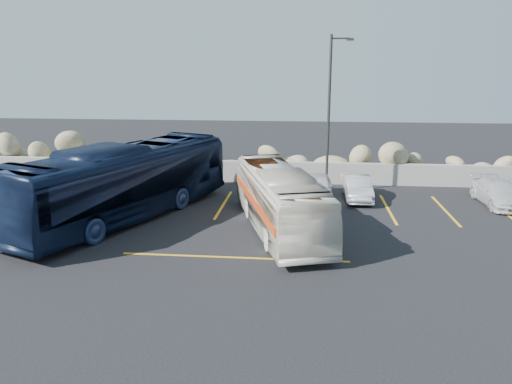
# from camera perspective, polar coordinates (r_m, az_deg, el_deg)

# --- Properties ---
(ground) EXTENTS (90.00, 90.00, 0.00)m
(ground) POSITION_cam_1_polar(r_m,az_deg,el_deg) (17.29, 0.72, -7.87)
(ground) COLOR black
(ground) RESTS_ON ground
(seawall) EXTENTS (60.00, 0.40, 1.20)m
(seawall) POSITION_cam_1_polar(r_m,az_deg,el_deg) (28.61, 2.84, 2.29)
(seawall) COLOR gray
(seawall) RESTS_ON ground
(riprap_pile) EXTENTS (54.00, 2.80, 2.60)m
(riprap_pile) POSITION_cam_1_polar(r_m,az_deg,el_deg) (29.65, 2.98, 4.09)
(riprap_pile) COLOR #8C7E5B
(riprap_pile) RESTS_ON ground
(parking_lines) EXTENTS (18.16, 9.36, 0.01)m
(parking_lines) POSITION_cam_1_polar(r_m,az_deg,el_deg) (22.72, 13.75, -2.82)
(parking_lines) COLOR gold
(parking_lines) RESTS_ON ground
(lamppost) EXTENTS (1.14, 0.18, 8.00)m
(lamppost) POSITION_cam_1_polar(r_m,az_deg,el_deg) (25.58, 8.45, 9.11)
(lamppost) COLOR #312E2C
(lamppost) RESTS_ON ground
(vintage_bus) EXTENTS (4.59, 9.29, 2.52)m
(vintage_bus) POSITION_cam_1_polar(r_m,az_deg,el_deg) (20.16, 2.67, -0.86)
(vintage_bus) COLOR silver
(vintage_bus) RESTS_ON ground
(tour_coach) EXTENTS (7.07, 11.94, 3.28)m
(tour_coach) POSITION_cam_1_polar(r_m,az_deg,el_deg) (22.29, -14.76, 1.14)
(tour_coach) COLOR #0F1A32
(tour_coach) RESTS_ON ground
(car_a) EXTENTS (1.60, 3.79, 1.28)m
(car_a) POSITION_cam_1_polar(r_m,az_deg,el_deg) (25.09, 7.03, 0.59)
(car_a) COLOR silver
(car_a) RESTS_ON ground
(car_b) EXTENTS (1.27, 3.54, 1.16)m
(car_b) POSITION_cam_1_polar(r_m,az_deg,el_deg) (25.40, 11.56, 0.44)
(car_b) COLOR #B3B4B8
(car_b) RESTS_ON ground
(car_c) EXTENTS (1.78, 4.06, 1.16)m
(car_c) POSITION_cam_1_polar(r_m,az_deg,el_deg) (26.58, 25.94, -0.12)
(car_c) COLOR silver
(car_c) RESTS_ON ground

